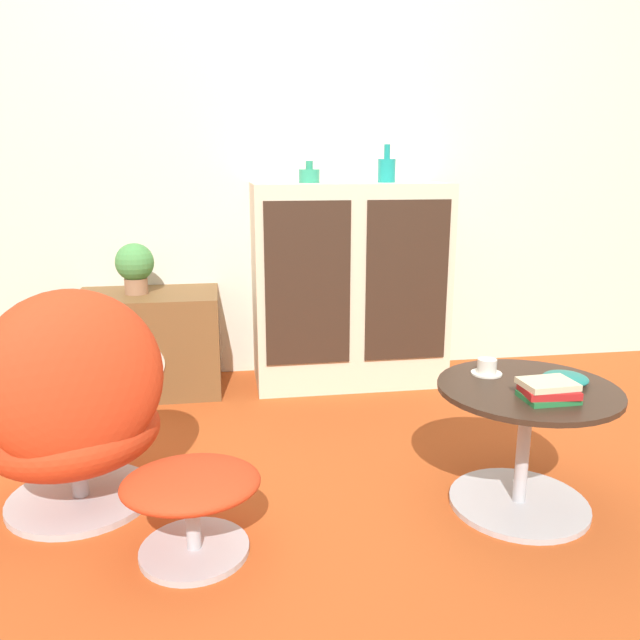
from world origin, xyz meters
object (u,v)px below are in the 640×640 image
sideboard (348,285)px  bowl (565,378)px  potted_plant (135,265)px  teacup (487,368)px  book_stack (548,391)px  ottoman (191,494)px  coffee_table (524,438)px  vase_inner_left (387,169)px  tv_console (150,342)px  egg_chair (74,410)px  vase_leftmost (309,175)px

sideboard → bowl: bearing=-71.4°
potted_plant → teacup: bearing=-43.0°
book_stack → bowl: 0.18m
sideboard → ottoman: 1.69m
potted_plant → teacup: size_ratio=2.39×
sideboard → coffee_table: 1.43m
vase_inner_left → bowl: (0.26, -1.36, -0.66)m
tv_console → vase_inner_left: size_ratio=3.75×
egg_chair → potted_plant: (0.07, 1.15, 0.30)m
sideboard → ottoman: bearing=-117.8°
tv_console → vase_leftmost: size_ratio=6.55×
coffee_table → book_stack: 0.24m
book_stack → bowl: size_ratio=1.15×
sideboard → bowl: sideboard is taller
vase_inner_left → teacup: size_ratio=1.78×
sideboard → tv_console: (-1.04, 0.00, -0.27)m
teacup → bowl: size_ratio=0.72×
vase_inner_left → potted_plant: (-1.28, -0.00, -0.46)m
ottoman → vase_inner_left: bearing=56.7°
egg_chair → teacup: bearing=-3.4°
potted_plant → bowl: size_ratio=1.71×
teacup → tv_console: bearing=136.0°
potted_plant → bowl: potted_plant is taller
egg_chair → bowl: (1.61, -0.21, 0.09)m
sideboard → book_stack: size_ratio=6.16×
vase_leftmost → bowl: size_ratio=0.73×
egg_chair → sideboard: bearing=44.8°
coffee_table → teacup: (-0.09, 0.14, 0.21)m
coffee_table → bowl: bearing=2.8°
sideboard → tv_console: size_ratio=1.49×
bowl → vase_inner_left: bearing=101.0°
egg_chair → vase_inner_left: bearing=40.5°
book_stack → teacup: bearing=108.9°
vase_inner_left → coffee_table: bearing=-84.5°
vase_inner_left → bowl: vase_inner_left is taller
ottoman → vase_leftmost: vase_leftmost is taller
egg_chair → vase_inner_left: 1.93m
tv_console → teacup: 1.78m
vase_inner_left → vase_leftmost: bearing=180.0°
vase_leftmost → bowl: bearing=-64.0°
vase_inner_left → book_stack: size_ratio=1.11×
potted_plant → egg_chair: bearing=-93.6°
bowl → sideboard: bearing=108.6°
ottoman → potted_plant: bearing=102.0°
vase_leftmost → vase_inner_left: (0.40, 0.00, 0.03)m
egg_chair → teacup: size_ratio=7.44×
egg_chair → ottoman: size_ratio=1.91×
ottoman → vase_inner_left: vase_inner_left is taller
coffee_table → sideboard: bearing=103.4°
tv_console → ottoman: size_ratio=1.71×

